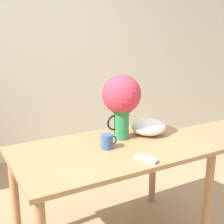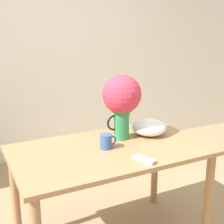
{
  "view_description": "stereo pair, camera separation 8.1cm",
  "coord_description": "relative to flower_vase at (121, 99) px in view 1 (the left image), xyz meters",
  "views": [
    {
      "loc": [
        -1.01,
        -1.54,
        1.57
      ],
      "look_at": [
        0.04,
        0.34,
        0.98
      ],
      "focal_mm": 50.0,
      "sensor_mm": 36.0,
      "label": 1
    },
    {
      "loc": [
        -0.94,
        -1.58,
        1.57
      ],
      "look_at": [
        0.04,
        0.34,
        0.98
      ],
      "focal_mm": 50.0,
      "sensor_mm": 36.0,
      "label": 2
    }
  ],
  "objects": [
    {
      "name": "wall_back",
      "position": [
        -0.12,
        1.74,
        0.23
      ],
      "size": [
        8.0,
        0.05,
        2.6
      ],
      "color": "silver",
      "rests_on": "ground_plane"
    },
    {
      "name": "remote_control",
      "position": [
        -0.07,
        -0.42,
        -0.29
      ],
      "size": [
        0.1,
        0.16,
        0.02
      ],
      "color": "#999999",
      "rests_on": "table"
    },
    {
      "name": "white_bowl",
      "position": [
        0.23,
        -0.02,
        -0.24
      ],
      "size": [
        0.27,
        0.27,
        0.12
      ],
      "color": "white",
      "rests_on": "table"
    },
    {
      "name": "flower_vase",
      "position": [
        0.0,
        0.0,
        0.0
      ],
      "size": [
        0.28,
        0.28,
        0.48
      ],
      "color": "#2D844C",
      "rests_on": "table"
    },
    {
      "name": "coffee_mug",
      "position": [
        -0.19,
        -0.13,
        -0.25
      ],
      "size": [
        0.12,
        0.09,
        0.1
      ],
      "color": "#385689",
      "rests_on": "table"
    },
    {
      "name": "table",
      "position": [
        -0.16,
        -0.14,
        -0.41
      ],
      "size": [
        1.34,
        0.79,
        0.76
      ],
      "color": "#A3754C",
      "rests_on": "ground_plane"
    }
  ]
}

